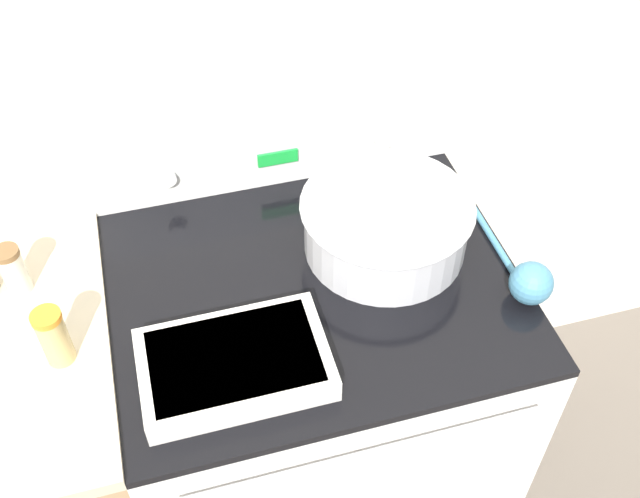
% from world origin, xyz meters
% --- Properties ---
extents(kitchen_wall, '(8.00, 0.05, 2.50)m').
position_xyz_m(kitchen_wall, '(0.00, 0.73, 1.25)').
color(kitchen_wall, silver).
rests_on(kitchen_wall, ground_plane).
extents(stove_range, '(0.81, 0.72, 0.94)m').
position_xyz_m(stove_range, '(0.00, 0.35, 0.47)').
color(stove_range, silver).
rests_on(stove_range, ground_plane).
extents(control_panel, '(0.81, 0.07, 0.15)m').
position_xyz_m(control_panel, '(0.00, 0.67, 1.01)').
color(control_panel, silver).
rests_on(control_panel, stove_range).
extents(side_counter, '(0.60, 0.69, 0.95)m').
position_xyz_m(side_counter, '(-0.71, 0.35, 0.47)').
color(side_counter, tan).
rests_on(side_counter, ground_plane).
extents(mixing_bowl, '(0.35, 0.35, 0.12)m').
position_xyz_m(mixing_bowl, '(0.17, 0.39, 1.01)').
color(mixing_bowl, silver).
rests_on(mixing_bowl, stove_range).
extents(casserole_dish, '(0.33, 0.21, 0.05)m').
position_xyz_m(casserole_dish, '(-0.19, 0.16, 0.97)').
color(casserole_dish, silver).
rests_on(casserole_dish, stove_range).
extents(ladle, '(0.09, 0.31, 0.09)m').
position_xyz_m(ladle, '(0.39, 0.19, 0.98)').
color(ladle, teal).
rests_on(ladle, stove_range).
extents(spice_jar_orange_cap, '(0.05, 0.05, 0.12)m').
position_xyz_m(spice_jar_orange_cap, '(-0.49, 0.27, 1.01)').
color(spice_jar_orange_cap, tan).
rests_on(spice_jar_orange_cap, side_counter).
extents(spice_jar_brown_cap, '(0.05, 0.05, 0.11)m').
position_xyz_m(spice_jar_brown_cap, '(-0.56, 0.46, 1.00)').
color(spice_jar_brown_cap, beige).
rests_on(spice_jar_brown_cap, side_counter).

